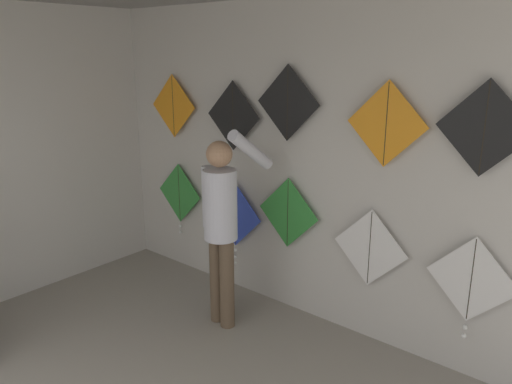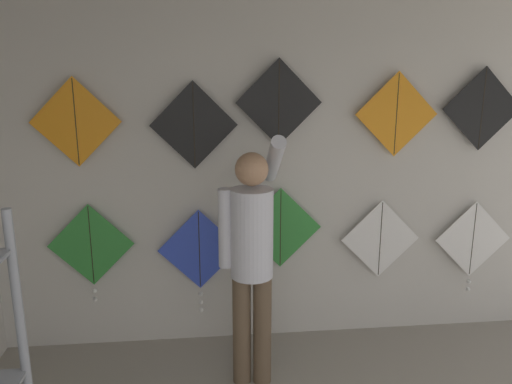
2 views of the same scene
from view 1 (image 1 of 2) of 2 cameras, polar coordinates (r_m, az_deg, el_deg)
name	(u,v)px [view 1 (image 1 of 2)]	position (r m, az deg, el deg)	size (l,w,h in m)	color
back_panel	(300,164)	(4.43, 5.03, 3.20)	(5.31, 0.06, 2.80)	beige
shopkeeper	(222,218)	(4.26, -3.95, -2.94)	(0.45, 0.59, 1.77)	brown
kite_0	(179,195)	(5.50, -8.75, -0.35)	(0.65, 0.04, 0.79)	#338C38
kite_1	(235,218)	(4.96, -2.37, -2.96)	(0.65, 0.04, 0.86)	blue
kite_2	(288,213)	(4.51, 3.67, -2.40)	(0.65, 0.01, 0.65)	#338C38
kite_3	(370,248)	(4.15, 12.88, -6.26)	(0.65, 0.01, 0.65)	white
kite_4	(471,282)	(3.91, 23.37, -9.47)	(0.65, 0.04, 0.79)	white
kite_5	(173,106)	(5.34, -9.44, 9.66)	(0.65, 0.01, 0.65)	orange
kite_6	(233,116)	(4.74, -2.64, 8.69)	(0.65, 0.01, 0.65)	black
kite_7	(288,103)	(4.32, 3.64, 10.12)	(0.65, 0.01, 0.65)	black
kite_8	(386,124)	(3.86, 14.68, 7.51)	(0.65, 0.01, 0.65)	orange
kite_9	(485,128)	(3.62, 24.67, 6.62)	(0.65, 0.01, 0.65)	black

